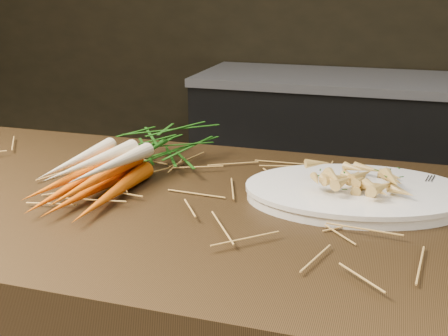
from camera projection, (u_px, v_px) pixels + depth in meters
name	position (u px, v px, depth m)	size (l,w,h in m)	color
back_counter	(380.00, 162.00, 2.78)	(1.82, 0.62, 0.84)	black
straw_bedding	(188.00, 195.00, 1.01)	(1.40, 0.60, 0.02)	olive
root_veg_bunch	(133.00, 154.00, 1.12)	(0.19, 0.51, 0.09)	#C95B0D
serving_platter	(356.00, 195.00, 1.01)	(0.39, 0.26, 0.02)	white
roasted_veg_heap	(358.00, 178.00, 1.00)	(0.19, 0.14, 0.04)	#AC803D
serving_fork	(440.00, 195.00, 0.97)	(0.01, 0.15, 0.00)	silver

